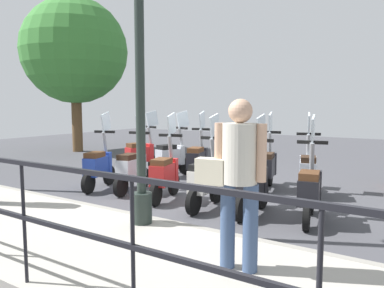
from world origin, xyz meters
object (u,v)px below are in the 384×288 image
Objects in this scene: scooter_near_5 at (99,165)px; scooter_far_2 at (232,163)px; scooter_far_3 at (198,159)px; scooter_far_1 at (267,166)px; scooter_far_4 at (172,156)px; scooter_far_5 at (141,154)px; scooter_near_1 at (252,184)px; scooter_near_2 at (206,179)px; scooter_near_0 at (310,189)px; lamp_post_near at (140,82)px; scooter_near_4 at (132,167)px; tree_large at (75,51)px; scooter_far_0 at (308,170)px; pedestrian_with_bag at (237,171)px; scooter_near_3 at (165,173)px.

scooter_far_2 is (1.72, -2.08, 0.00)m from scooter_near_5.
scooter_far_3 is at bearing 71.48° from scooter_far_2.
scooter_far_1 and scooter_far_4 have the same top height.
scooter_far_1 and scooter_far_5 have the same top height.
scooter_near_1 is 1.00× the size of scooter_near_5.
scooter_near_1 and scooter_far_5 have the same top height.
scooter_near_0 is at bearing -86.88° from scooter_near_2.
scooter_far_3 is at bearing 48.71° from scooter_near_1.
scooter_near_5 is at bearing 57.51° from lamp_post_near.
scooter_far_1 is at bearing -107.20° from scooter_far_2.
scooter_far_2 is (1.58, 2.03, 0.00)m from scooter_near_0.
scooter_near_4 is at bearing 78.36° from scooter_near_0.
scooter_near_4 is 1.65m from scooter_far_3.
tree_large is at bearing 57.01° from scooter_near_0.
scooter_near_1 is at bearing -178.96° from scooter_far_1.
scooter_near_1 and scooter_near_4 have the same top height.
scooter_near_1 is at bearing -105.46° from scooter_far_4.
scooter_near_0 and scooter_far_0 have the same top height.
scooter_far_1 is (3.83, 1.20, -0.60)m from pedestrian_with_bag.
scooter_near_0 is (-3.71, -9.27, -3.05)m from tree_large.
scooter_near_5 and scooter_far_3 have the same top height.
scooter_near_0 is 4.80m from scooter_far_5.
scooter_far_1 is 1.00× the size of scooter_far_4.
scooter_far_5 is at bearing -113.75° from tree_large.
lamp_post_near is 3.75m from scooter_far_0.
scooter_far_1 is at bearing -75.41° from scooter_far_4.
scooter_far_1 is 1.63m from scooter_far_3.
pedestrian_with_bag is 1.03× the size of scooter_near_3.
pedestrian_with_bag is 1.03× the size of scooter_far_4.
pedestrian_with_bag is 1.03× the size of scooter_far_0.
scooter_far_2 is (1.70, 1.20, 0.00)m from scooter_near_1.
scooter_near_2 is at bearing -105.88° from scooter_far_5.
scooter_far_0 is (1.54, 0.45, 0.00)m from scooter_near_0.
scooter_near_1 and scooter_far_4 have the same top height.
scooter_far_3 is at bearing 76.06° from scooter_far_1.
pedestrian_with_bag is at bearing -114.79° from scooter_far_5.
scooter_far_0 is (-2.18, -8.81, -3.05)m from tree_large.
scooter_near_3 is 2.15m from scooter_far_4.
scooter_far_3 is at bearing 31.17° from scooter_near_2.
scooter_near_2 and scooter_far_1 have the same top height.
scooter_near_2 and scooter_far_2 have the same top height.
scooter_near_0 is at bearing -111.83° from tree_large.
scooter_far_1 is at bearing 9.35° from pedestrian_with_bag.
pedestrian_with_bag is 5.36m from scooter_far_4.
tree_large reaches higher than scooter_near_0.
pedestrian_with_bag is at bearing -175.61° from scooter_far_1.
lamp_post_near is at bearing -139.81° from scooter_near_5.
scooter_far_1 is (1.55, -2.12, 0.00)m from scooter_near_4.
scooter_near_5 is 1.80m from scooter_far_5.
pedestrian_with_bag is 1.03× the size of scooter_near_1.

